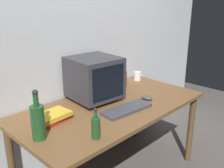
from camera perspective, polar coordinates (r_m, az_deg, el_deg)
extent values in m
cube|color=silver|center=(2.30, -8.47, 10.83)|extent=(4.00, 0.08, 2.50)
cube|color=brown|center=(2.11, 0.00, -5.03)|extent=(1.59, 0.81, 0.03)
cylinder|color=brown|center=(2.63, 17.08, -9.56)|extent=(0.06, 0.06, 0.69)
cylinder|color=brown|center=(2.18, -21.43, -16.49)|extent=(0.06, 0.06, 0.69)
cylinder|color=brown|center=(2.97, 5.21, -5.47)|extent=(0.06, 0.06, 0.69)
cube|color=#333338|center=(2.21, -3.92, -3.08)|extent=(0.30, 0.26, 0.03)
cube|color=#333338|center=(2.15, -4.03, 1.51)|extent=(0.41, 0.41, 0.34)
cube|color=black|center=(2.00, -0.71, 0.28)|extent=(0.31, 0.04, 0.27)
cube|color=#3F3F47|center=(2.00, 3.34, -5.59)|extent=(0.43, 0.19, 0.02)
ellipsoid|color=#3F3F47|center=(2.22, 7.77, -3.06)|extent=(0.08, 0.11, 0.04)
cylinder|color=#1E4C23|center=(1.64, -16.14, -8.29)|extent=(0.09, 0.09, 0.22)
cylinder|color=#1E4C23|center=(1.58, -16.62, -3.49)|extent=(0.03, 0.03, 0.08)
sphere|color=#262626|center=(1.56, -16.78, -1.83)|extent=(0.04, 0.04, 0.04)
cylinder|color=#1E4C23|center=(1.60, -3.63, -9.80)|extent=(0.06, 0.06, 0.14)
cylinder|color=#1E4C23|center=(1.56, -3.70, -6.79)|extent=(0.02, 0.02, 0.05)
sphere|color=#262626|center=(1.55, -3.73, -5.74)|extent=(0.02, 0.02, 0.02)
cube|color=red|center=(1.88, -12.91, -7.51)|extent=(0.23, 0.18, 0.03)
cube|color=gold|center=(1.86, -13.02, -6.77)|extent=(0.24, 0.17, 0.03)
cylinder|color=white|center=(2.73, 5.67, 1.79)|extent=(0.08, 0.08, 0.09)
torus|color=white|center=(2.77, 6.35, 2.10)|extent=(0.06, 0.01, 0.06)
cylinder|color=#A51E19|center=(2.53, 2.32, 1.19)|extent=(0.09, 0.09, 0.15)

